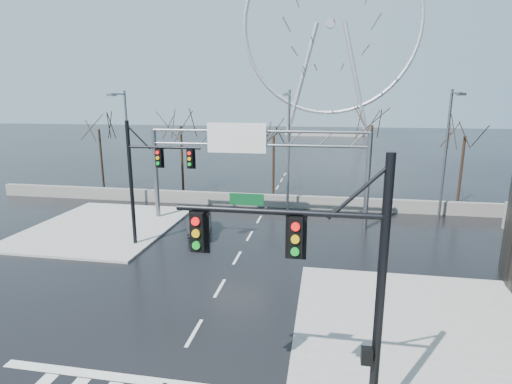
% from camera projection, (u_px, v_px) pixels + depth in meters
% --- Properties ---
extents(ground, '(260.00, 260.00, 0.00)m').
position_uv_depth(ground, '(194.00, 333.00, 16.17)').
color(ground, black).
rests_on(ground, ground).
extents(sidewalk_right_ext, '(12.00, 10.00, 0.15)m').
position_uv_depth(sidewalk_right_ext, '(443.00, 328.00, 16.39)').
color(sidewalk_right_ext, gray).
rests_on(sidewalk_right_ext, ground).
extents(sidewalk_far, '(10.00, 12.00, 0.15)m').
position_uv_depth(sidewalk_far, '(104.00, 226.00, 29.51)').
color(sidewalk_far, gray).
rests_on(sidewalk_far, ground).
extents(barrier_wall, '(52.00, 0.50, 1.10)m').
position_uv_depth(barrier_wall, '(267.00, 200.00, 35.24)').
color(barrier_wall, slate).
rests_on(barrier_wall, ground).
extents(signal_mast_near, '(5.52, 0.41, 8.00)m').
position_uv_depth(signal_mast_near, '(328.00, 271.00, 10.33)').
color(signal_mast_near, black).
rests_on(signal_mast_near, ground).
extents(signal_mast_far, '(4.72, 0.41, 8.00)m').
position_uv_depth(signal_mast_far, '(147.00, 173.00, 24.66)').
color(signal_mast_far, black).
rests_on(signal_mast_far, ground).
extents(sign_gantry, '(16.36, 0.40, 7.60)m').
position_uv_depth(sign_gantry, '(252.00, 156.00, 29.42)').
color(sign_gantry, slate).
rests_on(sign_gantry, ground).
extents(streetlight_left, '(0.50, 2.55, 10.00)m').
position_uv_depth(streetlight_left, '(126.00, 140.00, 34.29)').
color(streetlight_left, slate).
rests_on(streetlight_left, ground).
extents(streetlight_mid, '(0.50, 2.55, 10.00)m').
position_uv_depth(streetlight_mid, '(288.00, 143.00, 31.94)').
color(streetlight_mid, slate).
rests_on(streetlight_mid, ground).
extents(streetlight_right, '(0.50, 2.55, 10.00)m').
position_uv_depth(streetlight_right, '(448.00, 145.00, 29.93)').
color(streetlight_right, slate).
rests_on(streetlight_right, ground).
extents(tree_far_left, '(3.50, 3.50, 7.00)m').
position_uv_depth(tree_far_left, '(99.00, 136.00, 40.97)').
color(tree_far_left, black).
rests_on(tree_far_left, ground).
extents(tree_left, '(3.75, 3.75, 7.50)m').
position_uv_depth(tree_left, '(181.00, 134.00, 38.89)').
color(tree_left, black).
rests_on(tree_left, ground).
extents(tree_center, '(3.25, 3.25, 6.50)m').
position_uv_depth(tree_center, '(274.00, 143.00, 38.52)').
color(tree_center, black).
rests_on(tree_center, ground).
extents(tree_right, '(3.90, 3.90, 7.80)m').
position_uv_depth(tree_right, '(372.00, 134.00, 35.81)').
color(tree_right, black).
rests_on(tree_right, ground).
extents(tree_far_right, '(3.40, 3.40, 6.80)m').
position_uv_depth(tree_far_right, '(464.00, 144.00, 35.13)').
color(tree_far_right, black).
rests_on(tree_far_right, ground).
extents(ferris_wheel, '(45.00, 6.00, 50.91)m').
position_uv_depth(ferris_wheel, '(330.00, 31.00, 100.63)').
color(ferris_wheel, gray).
rests_on(ferris_wheel, ground).
extents(car, '(2.58, 4.56, 1.42)m').
position_uv_depth(car, '(200.00, 224.00, 28.11)').
color(car, black).
rests_on(car, ground).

